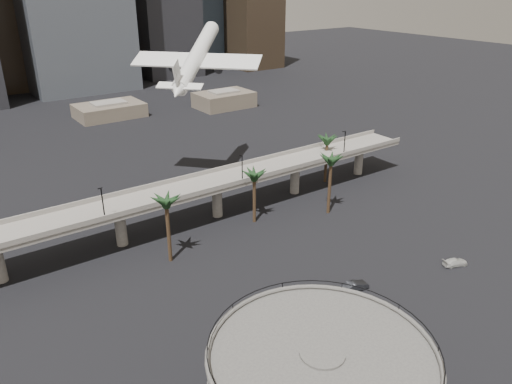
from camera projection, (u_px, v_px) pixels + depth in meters
overpass at (170, 197)px, 101.51m from camera, size 130.00×9.30×14.70m
palm_trees at (277, 168)px, 105.76m from camera, size 54.40×18.40×14.00m
low_buildings at (75, 120)px, 172.08m from camera, size 135.00×27.50×6.80m
airborne_jet at (197, 57)px, 113.42m from camera, size 26.65×25.92×15.10m
car_a at (248, 346)px, 70.62m from camera, size 4.42×2.40×1.43m
car_b at (355, 286)px, 83.94m from camera, size 5.20×2.40×1.65m
car_c at (455, 262)px, 91.21m from camera, size 5.06×3.37×1.36m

